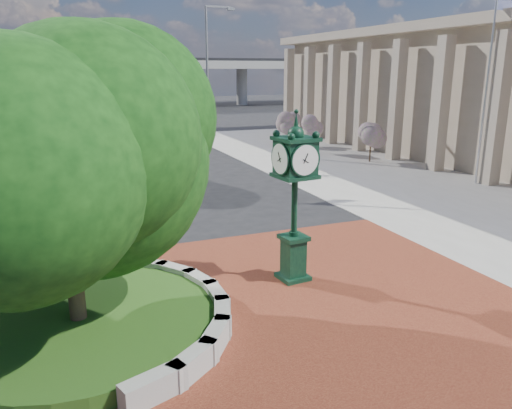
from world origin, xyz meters
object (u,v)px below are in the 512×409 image
object	(u,v)px
parked_car	(121,124)
street_lamp_near	(210,68)
post_clock	(295,191)
flagpole_b	(487,85)
street_lamp_far	(64,74)

from	to	relation	value
parked_car	street_lamp_near	world-z (taller)	street_lamp_near
post_clock	parked_car	distance (m)	37.48
flagpole_b	street_lamp_far	world-z (taller)	flagpole_b
parked_car	flagpole_b	size ratio (longest dim) A/B	0.46
street_lamp_near	flagpole_b	bearing A→B (deg)	-59.66
flagpole_b	street_lamp_near	distance (m)	18.56
parked_car	street_lamp_near	size ratio (longest dim) A/B	0.45
post_clock	street_lamp_near	world-z (taller)	street_lamp_near
flagpole_b	street_lamp_near	size ratio (longest dim) A/B	0.98
flagpole_b	street_lamp_near	world-z (taller)	street_lamp_near
street_lamp_near	street_lamp_far	distance (m)	21.99
post_clock	parked_car	world-z (taller)	post_clock
flagpole_b	street_lamp_far	xyz separation A→B (m)	(-18.59, 35.96, 0.32)
flagpole_b	parked_car	bearing A→B (deg)	115.23
post_clock	parked_car	size ratio (longest dim) A/B	1.04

